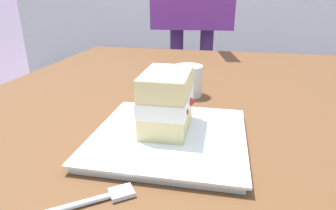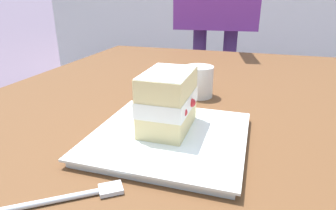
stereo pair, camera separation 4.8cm
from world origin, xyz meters
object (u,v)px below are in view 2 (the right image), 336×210
at_px(cake_slice, 168,101).
at_px(coffee_cup, 197,81).
at_px(dessert_plate, 168,137).
at_px(dessert_fork, 64,198).
at_px(patio_table, 189,144).

xyz_separation_m(cake_slice, coffee_cup, (0.23, -0.01, -0.03)).
distance_m(dessert_plate, dessert_fork, 0.20).
height_order(cake_slice, dessert_fork, cake_slice).
bearing_deg(dessert_plate, coffee_cup, 0.20).
xyz_separation_m(dessert_fork, coffee_cup, (0.44, -0.08, 0.04)).
xyz_separation_m(patio_table, dessert_plate, (-0.16, 0.00, 0.10)).
bearing_deg(coffee_cup, patio_table, -177.79).
distance_m(dessert_plate, coffee_cup, 0.25).
bearing_deg(dessert_fork, cake_slice, -19.10).
relative_size(patio_table, coffee_cup, 18.63).
bearing_deg(cake_slice, coffee_cup, -1.28).
xyz_separation_m(patio_table, dessert_fork, (-0.35, 0.08, 0.10)).
height_order(dessert_plate, coffee_cup, coffee_cup).
height_order(patio_table, coffee_cup, coffee_cup).
relative_size(dessert_plate, cake_slice, 2.13).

